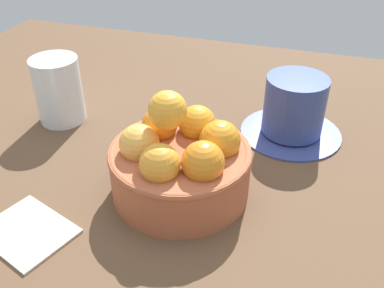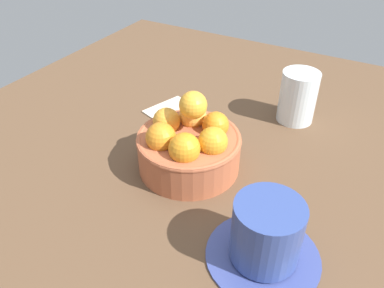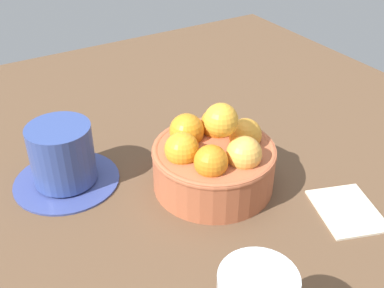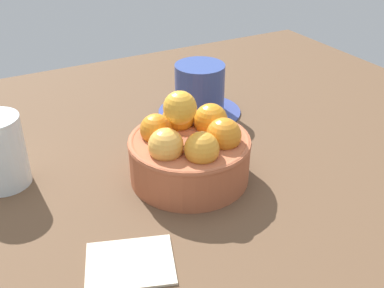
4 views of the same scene
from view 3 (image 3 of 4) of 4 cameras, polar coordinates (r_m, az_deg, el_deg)
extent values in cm
cube|color=brown|center=(66.35, 2.50, -6.48)|extent=(113.13, 99.19, 4.57)
cylinder|color=#AD5938|center=(63.11, 2.61, -2.77)|extent=(16.16, 16.16, 6.01)
torus|color=#AD5938|center=(61.62, 2.67, -0.81)|extent=(16.36, 16.36, 1.00)
sphere|color=orange|center=(57.15, 2.31, -2.17)|extent=(4.24, 4.24, 4.24)
sphere|color=#F2AB47|center=(58.88, 6.29, -1.18)|extent=(4.52, 4.52, 4.52)
sphere|color=orange|center=(62.65, 6.43, 1.12)|extent=(4.39, 4.39, 4.39)
sphere|color=orange|center=(64.68, 3.06, 2.40)|extent=(4.63, 4.63, 4.63)
sphere|color=orange|center=(63.11, -0.64, 1.60)|extent=(4.69, 4.69, 4.69)
sphere|color=orange|center=(59.36, -1.23, -0.65)|extent=(4.46, 4.46, 4.46)
sphere|color=gold|center=(57.83, 3.40, 2.84)|extent=(4.27, 4.27, 4.27)
cylinder|color=#384587|center=(67.45, -14.85, -4.20)|extent=(14.36, 14.36, 0.60)
cylinder|color=#33478C|center=(64.97, -15.40, -1.12)|extent=(8.47, 8.47, 8.17)
cube|color=beige|center=(63.56, 18.20, -7.51)|extent=(11.24, 10.04, 0.60)
camera|label=1|loc=(0.87, 21.29, 27.09)|focal=40.36mm
camera|label=2|loc=(0.85, -32.36, 28.83)|focal=36.07mm
camera|label=4|loc=(0.77, 49.33, 19.67)|focal=42.98mm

